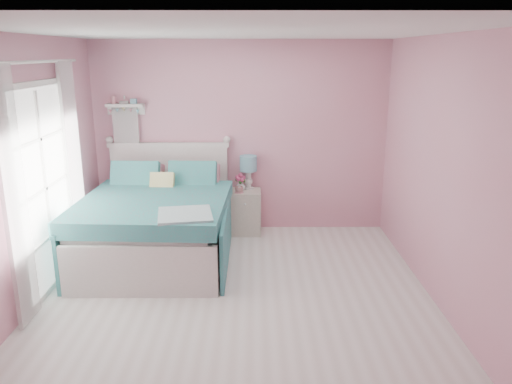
{
  "coord_description": "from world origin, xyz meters",
  "views": [
    {
      "loc": [
        0.18,
        -4.54,
        2.42
      ],
      "look_at": [
        0.2,
        1.2,
        0.82
      ],
      "focal_mm": 35.0,
      "sensor_mm": 36.0,
      "label": 1
    }
  ],
  "objects_px": {
    "nightstand": "(245,212)",
    "vase": "(240,186)",
    "bed": "(158,225)",
    "teacup": "(239,190)",
    "table_lamp": "(248,166)"
  },
  "relations": [
    {
      "from": "bed",
      "to": "teacup",
      "type": "xyz_separation_m",
      "value": [
        0.97,
        0.75,
        0.24
      ]
    },
    {
      "from": "nightstand",
      "to": "vase",
      "type": "distance_m",
      "value": 0.38
    },
    {
      "from": "table_lamp",
      "to": "vase",
      "type": "height_order",
      "value": "table_lamp"
    },
    {
      "from": "nightstand",
      "to": "bed",
      "type": "bearing_deg",
      "value": -141.22
    },
    {
      "from": "bed",
      "to": "teacup",
      "type": "distance_m",
      "value": 1.25
    },
    {
      "from": "bed",
      "to": "vase",
      "type": "distance_m",
      "value": 1.33
    },
    {
      "from": "bed",
      "to": "teacup",
      "type": "relative_size",
      "value": 19.79
    },
    {
      "from": "table_lamp",
      "to": "teacup",
      "type": "bearing_deg",
      "value": -121.44
    },
    {
      "from": "bed",
      "to": "nightstand",
      "type": "relative_size",
      "value": 3.59
    },
    {
      "from": "bed",
      "to": "table_lamp",
      "type": "distance_m",
      "value": 1.54
    },
    {
      "from": "bed",
      "to": "nightstand",
      "type": "height_order",
      "value": "bed"
    },
    {
      "from": "bed",
      "to": "vase",
      "type": "height_order",
      "value": "bed"
    },
    {
      "from": "nightstand",
      "to": "vase",
      "type": "xyz_separation_m",
      "value": [
        -0.07,
        0.01,
        0.37
      ]
    },
    {
      "from": "bed",
      "to": "table_lamp",
      "type": "bearing_deg",
      "value": 43.7
    },
    {
      "from": "bed",
      "to": "table_lamp",
      "type": "xyz_separation_m",
      "value": [
        1.09,
        0.95,
        0.52
      ]
    }
  ]
}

